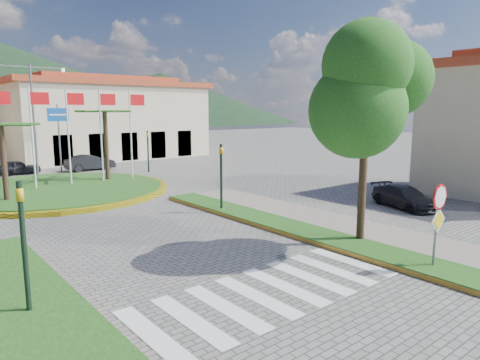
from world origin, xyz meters
TOP-DOWN VIEW (x-y plane):
  - ground at (0.00, 0.00)m, footprint 160.00×160.00m
  - sidewalk_right at (6.00, 2.00)m, footprint 4.00×28.00m
  - verge_right at (4.80, 2.00)m, footprint 1.60×28.00m
  - crosswalk at (0.00, 4.00)m, footprint 8.00×3.00m
  - roundabout_island at (0.00, 22.00)m, footprint 12.70×12.70m
  - stop_sign at (4.90, 1.96)m, footprint 0.80×0.11m
  - deciduous_tree at (5.50, 5.00)m, footprint 3.60×3.60m
  - traffic_light_left at (-5.20, 6.50)m, footprint 0.15×0.18m
  - traffic_light_right at (4.50, 12.00)m, footprint 0.15×0.18m
  - traffic_light_far at (8.00, 26.00)m, footprint 0.18×0.15m
  - direction_sign_east at (3.00, 30.97)m, footprint 1.60×0.14m
  - street_lamp_centre at (1.00, 30.00)m, footprint 4.80×0.16m
  - building_right at (10.00, 38.00)m, footprint 19.08×9.54m
  - hill_far_east at (70.00, 135.00)m, footprint 120.00×120.00m
  - car_dark_a at (-0.10, 31.12)m, footprint 3.23×1.47m
  - car_dark_b at (4.93, 30.00)m, footprint 3.82×1.42m
  - car_side_right at (12.00, 7.00)m, footprint 2.53×3.95m

SIDE VIEW (x-z plane):
  - ground at x=0.00m, z-range 0.00..0.00m
  - crosswalk at x=0.00m, z-range 0.00..0.01m
  - sidewalk_right at x=6.00m, z-range 0.00..0.15m
  - verge_right at x=4.80m, z-range 0.00..0.18m
  - roundabout_island at x=0.00m, z-range -2.83..3.17m
  - car_side_right at x=12.00m, z-range 0.00..1.07m
  - car_dark_a at x=-0.10m, z-range 0.00..1.08m
  - car_dark_b at x=4.93m, z-range 0.00..1.25m
  - stop_sign at x=4.90m, z-range 0.47..3.12m
  - traffic_light_left at x=-5.20m, z-range 0.34..3.54m
  - traffic_light_right at x=4.50m, z-range 0.34..3.54m
  - traffic_light_far at x=8.00m, z-range 0.34..3.54m
  - direction_sign_east at x=3.00m, z-range 0.93..6.13m
  - building_right at x=10.00m, z-range -0.12..7.93m
  - street_lamp_centre at x=1.00m, z-range 0.50..8.50m
  - deciduous_tree at x=5.50m, z-range 1.78..8.58m
  - hill_far_east at x=70.00m, z-range 0.00..18.00m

